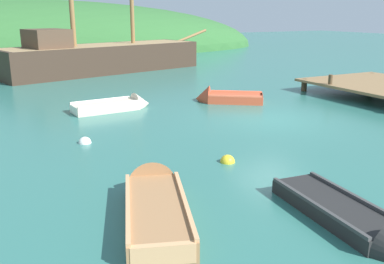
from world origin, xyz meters
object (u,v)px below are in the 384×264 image
rowboat_outer_right (224,99)px  rowboat_far (357,225)px  rowboat_near_dock (117,107)px  buoy_yellow (227,162)px  buoy_white (85,143)px  sailing_ship (101,62)px  rowboat_center (155,203)px

rowboat_outer_right → rowboat_far: rowboat_outer_right is taller
rowboat_near_dock → buoy_yellow: size_ratio=8.27×
buoy_yellow → buoy_white: buoy_yellow is taller
rowboat_near_dock → buoy_white: size_ratio=8.48×
sailing_ship → buoy_yellow: 19.29m
rowboat_center → rowboat_far: bearing=-111.4°
rowboat_center → buoy_yellow: rowboat_center is taller
rowboat_far → rowboat_near_dock: bearing=-170.8°
rowboat_center → rowboat_outer_right: bearing=-19.8°
rowboat_center → rowboat_outer_right: (6.93, 8.61, -0.01)m
rowboat_outer_right → buoy_yellow: size_ratio=7.80×
rowboat_center → rowboat_outer_right: 11.06m
rowboat_outer_right → buoy_yellow: rowboat_outer_right is taller
rowboat_near_dock → rowboat_outer_right: 4.77m
rowboat_near_dock → rowboat_center: rowboat_center is taller
rowboat_near_dock → rowboat_far: rowboat_near_dock is taller
sailing_ship → buoy_white: sailing_ship is taller
rowboat_center → rowboat_far: 3.90m
buoy_yellow → sailing_ship: bearing=83.8°
sailing_ship → rowboat_outer_right: sailing_ship is taller
buoy_white → rowboat_near_dock: bearing=60.0°
rowboat_near_dock → rowboat_far: bearing=-90.7°
buoy_white → rowboat_far: bearing=-68.1°
rowboat_outer_right → buoy_yellow: (-4.12, -6.90, -0.12)m
rowboat_center → buoy_yellow: (2.82, 1.71, -0.13)m
rowboat_near_dock → buoy_white: 4.70m
rowboat_near_dock → rowboat_outer_right: (4.72, -0.66, 0.00)m
rowboat_near_dock → buoy_yellow: rowboat_near_dock is taller
rowboat_outer_right → buoy_white: (-7.08, -3.41, -0.12)m
buoy_white → rowboat_center: bearing=-88.4°
sailing_ship → rowboat_center: bearing=-117.7°
sailing_ship → rowboat_outer_right: size_ratio=5.15×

